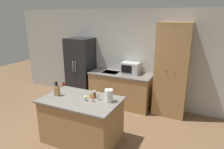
{
  "coord_description": "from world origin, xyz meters",
  "views": [
    {
      "loc": [
        2.07,
        -2.78,
        2.43
      ],
      "look_at": [
        0.09,
        1.4,
        1.05
      ],
      "focal_mm": 32.0,
      "sensor_mm": 36.0,
      "label": 1
    }
  ],
  "objects_px": {
    "refrigerator": "(81,69)",
    "microwave": "(131,68)",
    "pantry_cabinet": "(172,71)",
    "spice_bottle_tall_dark": "(91,95)",
    "knife_block": "(57,90)",
    "spice_bottle_green_herb": "(85,98)",
    "spice_bottle_pale_salt": "(95,95)",
    "spice_bottle_amber_oil": "(98,96)",
    "spice_bottle_short_red": "(92,100)",
    "fire_extinguisher": "(64,90)",
    "kettle": "(109,96)"
  },
  "relations": [
    {
      "from": "pantry_cabinet",
      "to": "knife_block",
      "type": "distance_m",
      "value": 2.72
    },
    {
      "from": "knife_block",
      "to": "spice_bottle_amber_oil",
      "type": "relative_size",
      "value": 1.99
    },
    {
      "from": "spice_bottle_amber_oil",
      "to": "spice_bottle_short_red",
      "type": "bearing_deg",
      "value": -113.04
    },
    {
      "from": "pantry_cabinet",
      "to": "spice_bottle_amber_oil",
      "type": "relative_size",
      "value": 15.38
    },
    {
      "from": "pantry_cabinet",
      "to": "knife_block",
      "type": "bearing_deg",
      "value": -133.98
    },
    {
      "from": "spice_bottle_short_red",
      "to": "knife_block",
      "type": "bearing_deg",
      "value": -177.57
    },
    {
      "from": "refrigerator",
      "to": "knife_block",
      "type": "distance_m",
      "value": 2.03
    },
    {
      "from": "microwave",
      "to": "knife_block",
      "type": "distance_m",
      "value": 2.17
    },
    {
      "from": "spice_bottle_green_herb",
      "to": "fire_extinguisher",
      "type": "height_order",
      "value": "spice_bottle_green_herb"
    },
    {
      "from": "refrigerator",
      "to": "microwave",
      "type": "height_order",
      "value": "refrigerator"
    },
    {
      "from": "knife_block",
      "to": "spice_bottle_pale_salt",
      "type": "relative_size",
      "value": 2.03
    },
    {
      "from": "spice_bottle_short_red",
      "to": "spice_bottle_pale_salt",
      "type": "xyz_separation_m",
      "value": [
        -0.06,
        0.18,
        0.03
      ]
    },
    {
      "from": "kettle",
      "to": "fire_extinguisher",
      "type": "relative_size",
      "value": 0.59
    },
    {
      "from": "spice_bottle_green_herb",
      "to": "pantry_cabinet",
      "type": "bearing_deg",
      "value": 57.11
    },
    {
      "from": "microwave",
      "to": "spice_bottle_short_red",
      "type": "distance_m",
      "value": 1.99
    },
    {
      "from": "refrigerator",
      "to": "kettle",
      "type": "relative_size",
      "value": 7.03
    },
    {
      "from": "knife_block",
      "to": "microwave",
      "type": "bearing_deg",
      "value": 68.2
    },
    {
      "from": "refrigerator",
      "to": "kettle",
      "type": "bearing_deg",
      "value": -44.18
    },
    {
      "from": "refrigerator",
      "to": "microwave",
      "type": "distance_m",
      "value": 1.54
    },
    {
      "from": "knife_block",
      "to": "spice_bottle_green_herb",
      "type": "xyz_separation_m",
      "value": [
        0.64,
        0.03,
        -0.07
      ]
    },
    {
      "from": "pantry_cabinet",
      "to": "knife_block",
      "type": "height_order",
      "value": "pantry_cabinet"
    },
    {
      "from": "pantry_cabinet",
      "to": "spice_bottle_tall_dark",
      "type": "distance_m",
      "value": 2.16
    },
    {
      "from": "knife_block",
      "to": "fire_extinguisher",
      "type": "bearing_deg",
      "value": 126.11
    },
    {
      "from": "microwave",
      "to": "spice_bottle_short_red",
      "type": "bearing_deg",
      "value": -90.49
    },
    {
      "from": "spice_bottle_short_red",
      "to": "spice_bottle_green_herb",
      "type": "bearing_deg",
      "value": -178.51
    },
    {
      "from": "spice_bottle_amber_oil",
      "to": "spice_bottle_green_herb",
      "type": "relative_size",
      "value": 1.71
    },
    {
      "from": "refrigerator",
      "to": "spice_bottle_green_herb",
      "type": "bearing_deg",
      "value": -54.04
    },
    {
      "from": "pantry_cabinet",
      "to": "spice_bottle_pale_salt",
      "type": "distance_m",
      "value": 2.1
    },
    {
      "from": "spice_bottle_short_red",
      "to": "spice_bottle_amber_oil",
      "type": "bearing_deg",
      "value": 66.96
    },
    {
      "from": "pantry_cabinet",
      "to": "fire_extinguisher",
      "type": "relative_size",
      "value": 5.26
    },
    {
      "from": "spice_bottle_short_red",
      "to": "spice_bottle_green_herb",
      "type": "height_order",
      "value": "spice_bottle_green_herb"
    },
    {
      "from": "refrigerator",
      "to": "spice_bottle_pale_salt",
      "type": "distance_m",
      "value": 2.23
    },
    {
      "from": "fire_extinguisher",
      "to": "spice_bottle_short_red",
      "type": "bearing_deg",
      "value": -39.93
    },
    {
      "from": "spice_bottle_amber_oil",
      "to": "pantry_cabinet",
      "type": "bearing_deg",
      "value": 59.87
    },
    {
      "from": "spice_bottle_pale_salt",
      "to": "spice_bottle_green_herb",
      "type": "bearing_deg",
      "value": -117.44
    },
    {
      "from": "spice_bottle_tall_dark",
      "to": "spice_bottle_pale_salt",
      "type": "xyz_separation_m",
      "value": [
        0.06,
        0.04,
        0.01
      ]
    },
    {
      "from": "spice_bottle_green_herb",
      "to": "kettle",
      "type": "distance_m",
      "value": 0.45
    },
    {
      "from": "microwave",
      "to": "spice_bottle_green_herb",
      "type": "relative_size",
      "value": 5.45
    },
    {
      "from": "refrigerator",
      "to": "pantry_cabinet",
      "type": "distance_m",
      "value": 2.61
    },
    {
      "from": "spice_bottle_green_herb",
      "to": "microwave",
      "type": "bearing_deg",
      "value": 85.22
    },
    {
      "from": "microwave",
      "to": "fire_extinguisher",
      "type": "height_order",
      "value": "microwave"
    },
    {
      "from": "knife_block",
      "to": "kettle",
      "type": "distance_m",
      "value": 1.07
    },
    {
      "from": "spice_bottle_amber_oil",
      "to": "fire_extinguisher",
      "type": "relative_size",
      "value": 0.34
    },
    {
      "from": "kettle",
      "to": "fire_extinguisher",
      "type": "bearing_deg",
      "value": 145.73
    },
    {
      "from": "refrigerator",
      "to": "spice_bottle_pale_salt",
      "type": "height_order",
      "value": "refrigerator"
    },
    {
      "from": "spice_bottle_short_red",
      "to": "spice_bottle_green_herb",
      "type": "distance_m",
      "value": 0.15
    },
    {
      "from": "refrigerator",
      "to": "spice_bottle_short_red",
      "type": "xyz_separation_m",
      "value": [
        1.51,
        -1.87,
        0.03
      ]
    },
    {
      "from": "spice_bottle_short_red",
      "to": "spice_bottle_green_herb",
      "type": "relative_size",
      "value": 0.93
    },
    {
      "from": "spice_bottle_green_herb",
      "to": "spice_bottle_short_red",
      "type": "bearing_deg",
      "value": 1.49
    },
    {
      "from": "refrigerator",
      "to": "spice_bottle_amber_oil",
      "type": "xyz_separation_m",
      "value": [
        1.56,
        -1.74,
        0.06
      ]
    }
  ]
}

